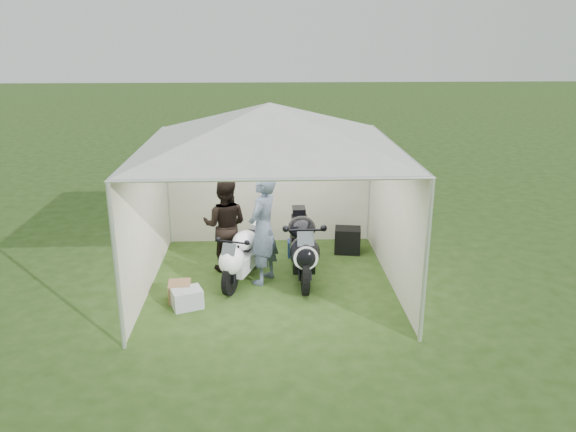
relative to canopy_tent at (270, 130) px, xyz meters
name	(u,v)px	position (x,y,z in m)	size (l,w,h in m)	color
ground	(271,282)	(0.00, -0.03, -2.58)	(80.00, 80.00, 0.00)	#294414
canopy_tent	(270,130)	(0.00, 0.00, 0.00)	(5.66, 5.66, 3.00)	silver
motorcycle_white	(242,254)	(-0.49, 0.02, -2.09)	(0.83, 1.71, 0.87)	black
motorcycle_black	(302,245)	(0.53, 0.12, -1.98)	(0.49, 2.16, 1.07)	black
paddock_stand	(298,248)	(0.53, 1.11, -2.42)	(0.40, 0.25, 0.30)	#233BAE
person_dark_jacket	(225,225)	(-0.79, 0.55, -1.75)	(0.80, 0.62, 1.64)	black
person_blue_jacket	(263,229)	(-0.13, 0.00, -1.64)	(0.68, 0.45, 1.87)	slate
equipment_box	(348,240)	(1.48, 1.26, -2.33)	(0.48, 0.39, 0.48)	black
crate_0	(187,298)	(-1.30, -0.90, -2.43)	(0.44, 0.35, 0.30)	#B5BABF
crate_1	(180,291)	(-1.44, -0.66, -2.42)	(0.34, 0.34, 0.30)	#876343
crate_2	(189,296)	(-1.29, -0.75, -2.46)	(0.31, 0.26, 0.23)	#B5BABE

